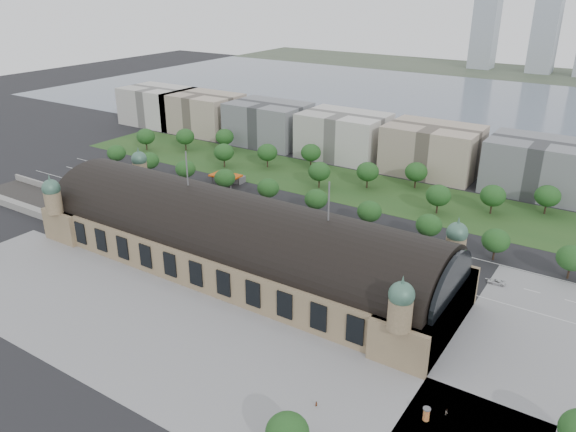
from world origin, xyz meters
The scene contains 60 objects.
ground centered at (0.00, 0.00, 0.00)m, with size 900.00×900.00×0.00m, color black.
station centered at (0.00, 0.00, 10.28)m, with size 150.00×48.40×44.30m.
track_cutting centered at (-110.00, -2.21, 0.70)m, with size 70.00×24.00×3.10m.
plaza_south centered at (10.00, -44.00, 0.00)m, with size 190.00×48.00×0.12m, color gray.
plaza_east centered at (103.00, 0.00, 0.00)m, with size 56.00×100.00×0.12m, color gray.
road_slab centered at (-20.00, 38.00, 0.00)m, with size 260.00×26.00×0.10m, color black.
grass_belt centered at (-15.00, 93.00, 0.00)m, with size 300.00×45.00×0.10m, color #244A1D.
petrol_station centered at (-53.91, 65.28, 2.95)m, with size 14.00×13.00×5.05m.
lake centered at (0.00, 298.00, 0.00)m, with size 700.00×320.00×0.08m, color slate.
far_shore centered at (0.00, 498.00, 0.00)m, with size 700.00×120.00×0.14m, color #44513D.
far_tower_left centered at (-60.00, 508.00, 40.00)m, with size 24.00×24.00×80.00m, color #9EA8B2.
far_tower_mid centered at (0.00, 508.00, 42.50)m, with size 24.00×24.00×85.00m, color #9EA8B2.
office_0 centered at (-170.00, 133.00, 12.00)m, with size 45.00×32.00×24.00m, color beige.
office_1 centered at (-130.00, 133.00, 12.00)m, with size 45.00×32.00×24.00m, color tan.
office_2 centered at (-80.00, 133.00, 12.00)m, with size 45.00×32.00×24.00m, color slate.
office_3 centered at (-30.00, 133.00, 12.00)m, with size 45.00×32.00×24.00m, color beige.
office_4 centered at (20.00, 133.00, 12.00)m, with size 45.00×32.00×24.00m, color tan.
office_5 centered at (70.00, 133.00, 12.00)m, with size 45.00×32.00×24.00m, color slate.
tree_row_0 centered at (-120.00, 53.00, 7.43)m, with size 9.60×9.60×11.52m.
tree_row_1 centered at (-96.00, 53.00, 7.43)m, with size 9.60×9.60×11.52m.
tree_row_2 centered at (-72.00, 53.00, 7.43)m, with size 9.60×9.60×11.52m.
tree_row_3 centered at (-48.00, 53.00, 7.43)m, with size 9.60×9.60×11.52m.
tree_row_4 centered at (-24.00, 53.00, 7.43)m, with size 9.60×9.60×11.52m.
tree_row_5 centered at (0.00, 53.00, 7.43)m, with size 9.60×9.60×11.52m.
tree_row_6 centered at (24.00, 53.00, 7.43)m, with size 9.60×9.60×11.52m.
tree_row_7 centered at (48.00, 53.00, 7.43)m, with size 9.60×9.60×11.52m.
tree_row_8 centered at (72.00, 53.00, 7.43)m, with size 9.60×9.60×11.52m.
tree_row_9 centered at (96.00, 53.00, 7.43)m, with size 9.60×9.60×11.52m.
tree_belt_0 centered at (-130.00, 83.00, 8.05)m, with size 10.40×10.40×12.48m.
tree_belt_1 centered at (-111.00, 95.00, 8.05)m, with size 10.40×10.40×12.48m.
tree_belt_2 centered at (-92.00, 107.00, 8.05)m, with size 10.40×10.40×12.48m.
tree_belt_3 centered at (-73.00, 83.00, 8.05)m, with size 10.40×10.40×12.48m.
tree_belt_4 centered at (-54.00, 95.00, 8.05)m, with size 10.40×10.40×12.48m.
tree_belt_5 centered at (-35.00, 107.00, 8.05)m, with size 10.40×10.40×12.48m.
tree_belt_6 centered at (-16.00, 83.00, 8.05)m, with size 10.40×10.40×12.48m.
tree_belt_7 centered at (3.00, 95.00, 8.05)m, with size 10.40×10.40×12.48m.
tree_belt_8 centered at (22.00, 107.00, 8.05)m, with size 10.40×10.40×12.48m.
tree_belt_9 centered at (41.00, 83.00, 8.05)m, with size 10.40×10.40×12.48m.
tree_belt_10 centered at (60.00, 95.00, 8.05)m, with size 10.40×10.40×12.48m.
tree_belt_11 centered at (79.00, 107.00, 8.05)m, with size 10.40×10.40×12.48m.
tree_plaza_s centered at (60.00, -60.00, 6.80)m, with size 9.00×9.00×10.64m.
traffic_car_0 centered at (-106.49, 29.71, 0.75)m, with size 1.78×4.42×1.51m, color silver.
traffic_car_1 centered at (-85.96, 37.68, 0.78)m, with size 1.66×4.76×1.57m, color gray.
traffic_car_3 centered at (-29.17, 45.24, 0.82)m, with size 2.31×5.67×1.65m, color maroon.
traffic_car_4 centered at (-2.61, 29.90, 0.82)m, with size 1.93×4.80×1.64m, color #201B4C.
traffic_car_5 centered at (54.49, 43.66, 0.71)m, with size 1.49×4.28×1.41m, color #5B5D63.
traffic_car_6 centered at (77.33, 36.37, 0.78)m, with size 2.57×5.58×1.55m, color silver.
parked_car_0 centered at (-69.59, 25.00, 0.65)m, with size 1.37×3.93×1.30m, color black.
parked_car_1 centered at (-67.57, 21.00, 0.72)m, with size 2.40×5.19×1.44m, color #962D13.
parked_car_2 centered at (-55.77, 23.02, 0.67)m, with size 1.88×4.62×1.34m, color navy.
parked_car_3 centered at (-40.24, 23.00, 0.67)m, with size 1.58×3.92×1.34m, color slate.
parked_car_4 centered at (-27.20, 21.00, 0.82)m, with size 1.74×4.98×1.64m, color #BBBBBD.
parked_car_5 centered at (-42.84, 21.00, 0.77)m, with size 2.55×5.53×1.54m, color gray.
parked_car_6 centered at (-18.00, 25.00, 0.71)m, with size 2.00×4.92×1.43m, color black.
bus_west centered at (-14.05, 28.33, 1.89)m, with size 3.18×13.58×3.78m, color red.
bus_mid centered at (-4.00, 27.23, 1.69)m, with size 2.84×12.16×3.39m, color beige.
bus_east centered at (24.79, 32.00, 1.71)m, with size 2.87×12.27×3.42m, color beige.
advertising_column centered at (80.00, -34.19, 1.74)m, with size 1.76×1.76×3.35m.
pedestrian_1 centered at (57.44, -43.97, 0.78)m, with size 0.57×0.37×1.56m, color gray.
pedestrian_2 centered at (83.37, -30.27, 0.91)m, with size 0.89×0.51×1.82m, color gray.
Camera 1 is at (107.55, -132.43, 90.95)m, focal length 35.00 mm.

